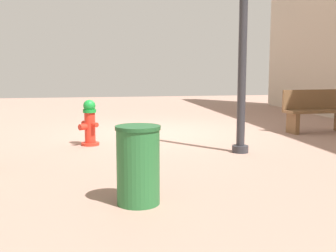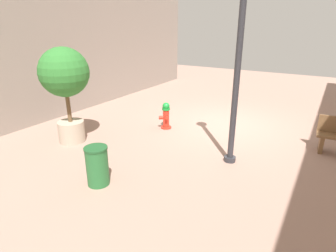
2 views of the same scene
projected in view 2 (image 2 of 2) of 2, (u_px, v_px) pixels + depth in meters
ground_plane at (224, 125)px, 9.27m from camera, size 23.40×23.40×0.00m
fire_hydrant at (166, 116)px, 8.81m from camera, size 0.38×0.39×0.85m
planter_tree at (65, 80)px, 7.36m from camera, size 1.31×1.31×2.63m
street_lamp at (240, 43)px, 5.84m from camera, size 0.36×0.36×4.57m
trash_bin at (97, 166)px, 5.70m from camera, size 0.48×0.48×0.84m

